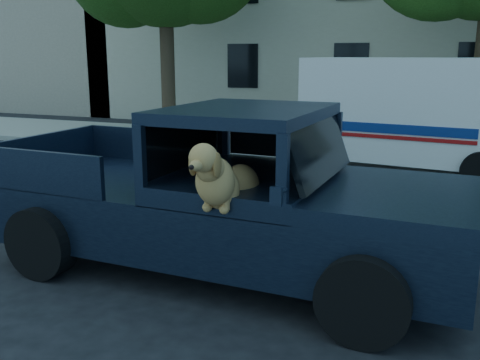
{
  "coord_description": "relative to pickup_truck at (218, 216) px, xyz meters",
  "views": [
    {
      "loc": [
        4.38,
        -5.41,
        2.59
      ],
      "look_at": [
        2.28,
        -0.09,
        1.25
      ],
      "focal_mm": 40.0,
      "sensor_mm": 36.0,
      "label": 1
    }
  ],
  "objects": [
    {
      "name": "pickup_truck",
      "position": [
        0.0,
        0.0,
        0.0
      ],
      "size": [
        5.71,
        2.98,
        2.01
      ],
      "rotation": [
        0.0,
        0.0,
        -0.04
      ],
      "color": "black",
      "rests_on": "ground"
    },
    {
      "name": "lane_stripes",
      "position": [
        0.17,
        3.11,
        -0.68
      ],
      "size": [
        21.6,
        0.14,
        0.01
      ],
      "primitive_type": null,
      "color": "silver",
      "rests_on": "ground"
    },
    {
      "name": "building_main",
      "position": [
        1.17,
        16.21,
        3.82
      ],
      "size": [
        26.0,
        6.0,
        9.0
      ],
      "primitive_type": "cube",
      "color": "#BEB59C",
      "rests_on": "ground"
    },
    {
      "name": "ground",
      "position": [
        -1.83,
        -0.29,
        -0.68
      ],
      "size": [
        120.0,
        120.0,
        0.0
      ],
      "primitive_type": "plane",
      "color": "black",
      "rests_on": "ground"
    },
    {
      "name": "building_left",
      "position": [
        -16.83,
        16.21,
        3.32
      ],
      "size": [
        12.0,
        6.0,
        8.0
      ],
      "primitive_type": "cube",
      "color": "tan",
      "rests_on": "ground"
    },
    {
      "name": "far_sidewalk",
      "position": [
        -1.83,
        8.91,
        -0.61
      ],
      "size": [
        60.0,
        4.0,
        0.15
      ],
      "primitive_type": "cube",
      "color": "gray",
      "rests_on": "ground"
    },
    {
      "name": "mail_truck",
      "position": [
        1.63,
        6.74,
        0.43
      ],
      "size": [
        4.84,
        2.81,
        2.54
      ],
      "rotation": [
        0.0,
        0.0,
        -0.11
      ],
      "color": "silver",
      "rests_on": "ground"
    }
  ]
}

